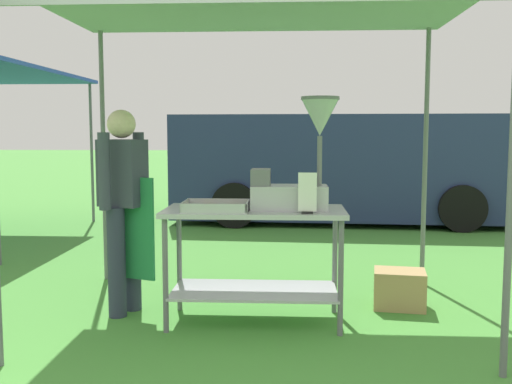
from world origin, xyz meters
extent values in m
plane|color=#478E38|center=(0.00, 6.00, 0.00)|extent=(70.00, 70.00, 0.00)
cylinder|color=slate|center=(1.59, 0.35, 1.19)|extent=(0.04, 0.04, 2.38)
cylinder|color=slate|center=(-1.46, 2.51, 1.19)|extent=(0.04, 0.04, 2.38)
cylinder|color=slate|center=(1.59, 2.51, 1.19)|extent=(0.04, 0.04, 2.38)
cube|color=#939399|center=(0.07, 1.43, 2.41)|extent=(3.25, 2.36, 0.05)
cube|color=#B7B7BC|center=(0.07, 1.28, 0.85)|extent=(1.35, 0.64, 0.04)
cube|color=#B7B7BC|center=(0.07, 1.28, 0.24)|extent=(1.24, 0.59, 0.02)
cylinder|color=slate|center=(-0.56, 1.01, 0.42)|extent=(0.04, 0.04, 0.83)
cylinder|color=slate|center=(0.69, 1.01, 0.42)|extent=(0.04, 0.04, 0.83)
cylinder|color=slate|center=(-0.56, 1.55, 0.42)|extent=(0.04, 0.04, 0.83)
cylinder|color=slate|center=(0.69, 1.55, 0.42)|extent=(0.04, 0.04, 0.83)
cube|color=#B7B7BC|center=(-0.21, 1.14, 0.87)|extent=(0.47, 0.34, 0.01)
cube|color=#B7B7BC|center=(-0.21, 0.98, 0.91)|extent=(0.47, 0.01, 0.06)
cube|color=#B7B7BC|center=(-0.21, 1.31, 0.91)|extent=(0.47, 0.01, 0.06)
cube|color=#B7B7BC|center=(-0.44, 1.14, 0.91)|extent=(0.01, 0.34, 0.06)
cube|color=#B7B7BC|center=(0.02, 1.14, 0.91)|extent=(0.01, 0.34, 0.06)
torus|color=gold|center=(-0.11, 1.06, 0.89)|extent=(0.08, 0.08, 0.02)
torus|color=gold|center=(-0.09, 1.25, 0.89)|extent=(0.09, 0.09, 0.02)
torus|color=gold|center=(-0.27, 1.26, 0.89)|extent=(0.09, 0.09, 0.02)
torus|color=gold|center=(-0.19, 1.08, 0.89)|extent=(0.09, 0.09, 0.02)
torus|color=gold|center=(-0.03, 1.07, 0.89)|extent=(0.09, 0.09, 0.02)
torus|color=gold|center=(-0.35, 1.11, 0.89)|extent=(0.09, 0.09, 0.02)
torus|color=gold|center=(-0.40, 1.04, 0.89)|extent=(0.08, 0.08, 0.02)
torus|color=gold|center=(-0.31, 1.16, 0.89)|extent=(0.09, 0.09, 0.02)
torus|color=gold|center=(-0.31, 1.05, 0.89)|extent=(0.09, 0.09, 0.02)
torus|color=gold|center=(-0.08, 1.18, 0.89)|extent=(0.09, 0.09, 0.02)
cube|color=#B7B7BC|center=(0.32, 1.25, 0.96)|extent=(0.56, 0.28, 0.18)
cube|color=slate|center=(0.11, 1.25, 1.11)|extent=(0.14, 0.22, 0.12)
cylinder|color=slate|center=(0.54, 1.25, 1.23)|extent=(0.04, 0.04, 0.36)
cone|color=#B7B7BC|center=(0.54, 1.25, 1.54)|extent=(0.26, 0.26, 0.26)
cylinder|color=slate|center=(0.54, 1.25, 1.68)|extent=(0.28, 0.28, 0.02)
cube|color=black|center=(0.45, 1.05, 0.88)|extent=(0.08, 0.05, 0.02)
cube|color=white|center=(0.45, 1.05, 1.02)|extent=(0.13, 0.02, 0.27)
cylinder|color=#2D3347|center=(-0.94, 1.54, 0.43)|extent=(0.14, 0.14, 0.86)
cylinder|color=#2D3347|center=(-1.01, 1.35, 0.43)|extent=(0.14, 0.14, 0.86)
cube|color=#383D4C|center=(-0.98, 1.45, 1.12)|extent=(0.40, 0.33, 0.52)
cube|color=#237F47|center=(-0.86, 1.40, 0.69)|extent=(0.31, 0.13, 0.80)
cylinder|color=#383D4C|center=(-0.90, 1.65, 1.15)|extent=(0.12, 0.12, 0.58)
cylinder|color=#383D4C|center=(-1.05, 1.24, 1.15)|extent=(0.12, 0.12, 0.58)
sphere|color=beige|center=(-0.98, 1.45, 1.50)|extent=(0.22, 0.22, 0.22)
cube|color=tan|center=(1.23, 1.71, 0.16)|extent=(0.45, 0.37, 0.31)
cube|color=navy|center=(1.21, 6.53, 0.89)|extent=(5.43, 2.20, 1.60)
cube|color=#1E2833|center=(3.29, 6.41, 1.29)|extent=(0.19, 1.62, 0.70)
cylinder|color=black|center=(2.91, 7.36, 0.34)|extent=(0.69, 0.28, 0.68)
cylinder|color=black|center=(2.81, 5.50, 0.34)|extent=(0.69, 0.28, 0.68)
cylinder|color=black|center=(-0.38, 7.55, 0.34)|extent=(0.69, 0.28, 0.68)
cylinder|color=black|center=(-0.49, 5.69, 0.34)|extent=(0.69, 0.28, 0.68)
cylinder|color=slate|center=(-2.80, 6.15, 1.09)|extent=(0.04, 0.04, 2.18)
camera|label=1|loc=(0.32, -3.11, 1.45)|focal=41.71mm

